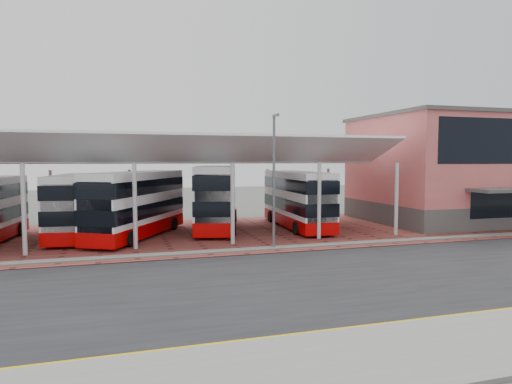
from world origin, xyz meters
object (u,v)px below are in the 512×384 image
(bus_3, at_px, (137,205))
(bus_4, at_px, (217,197))
(bus_5, at_px, (297,200))
(terminal, at_px, (468,168))
(bus_2, at_px, (78,205))

(bus_3, relative_size, bus_4, 0.89)
(bus_5, bearing_deg, bus_4, 168.73)
(terminal, height_order, bus_4, terminal)
(bus_3, bearing_deg, bus_2, -173.94)
(bus_3, xyz_separation_m, bus_5, (12.28, 0.92, -0.05))
(bus_4, bearing_deg, bus_3, -143.26)
(bus_5, bearing_deg, terminal, 3.37)
(bus_2, relative_size, bus_3, 0.99)
(bus_4, height_order, bus_5, bus_4)
(terminal, bearing_deg, bus_3, -178.06)
(bus_2, xyz_separation_m, bus_3, (3.95, -1.64, 0.10))
(bus_2, distance_m, bus_4, 10.18)
(bus_3, relative_size, bus_5, 1.00)
(terminal, distance_m, bus_2, 32.74)
(bus_3, height_order, bus_4, bus_4)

